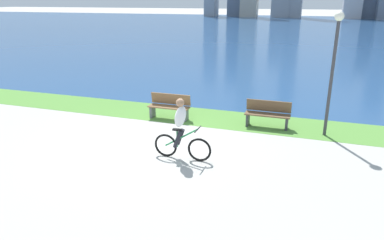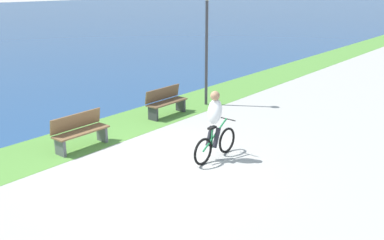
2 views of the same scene
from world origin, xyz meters
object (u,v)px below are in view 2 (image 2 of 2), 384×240
(cyclist_lead, at_px, (215,126))
(lamppost_tall, at_px, (207,32))
(bench_near_path, at_px, (80,131))
(bench_far_along_path, at_px, (166,102))

(cyclist_lead, height_order, lamppost_tall, lamppost_tall)
(bench_near_path, relative_size, bench_far_along_path, 1.00)
(bench_far_along_path, bearing_deg, bench_near_path, -176.28)
(bench_near_path, distance_m, bench_far_along_path, 3.49)
(cyclist_lead, distance_m, bench_near_path, 3.51)
(bench_far_along_path, xyz_separation_m, lamppost_tall, (1.85, -0.20, 2.05))
(bench_far_along_path, bearing_deg, lamppost_tall, -6.23)
(bench_near_path, distance_m, lamppost_tall, 5.71)
(cyclist_lead, xyz_separation_m, bench_near_path, (-1.60, 3.11, -0.39))
(bench_near_path, relative_size, lamppost_tall, 0.39)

